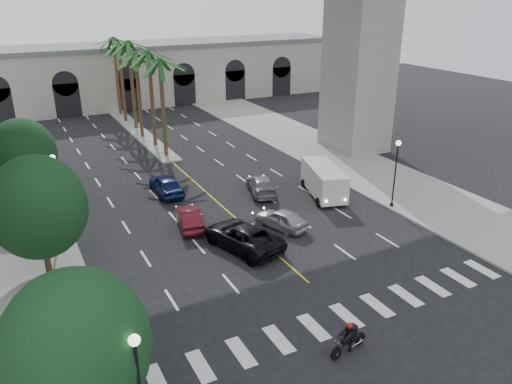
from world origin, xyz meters
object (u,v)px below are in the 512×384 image
object	(u,v)px
lamp_post_right	(396,168)
car_c	(243,236)
traffic_signal_near	(126,358)
pedestrian_a	(71,297)
car_b	(189,218)
lamp_post_left_far	(57,185)
car_a	(281,219)
traffic_signal_far	(104,304)
car_d	(261,185)
motorcycle_rider	(350,338)
car_e	(166,185)
cargo_van	(324,180)

from	to	relation	value
lamp_post_right	car_c	size ratio (longest dim) A/B	0.91
traffic_signal_near	pedestrian_a	bearing A→B (deg)	98.33
car_b	lamp_post_left_far	bearing A→B (deg)	-16.27
car_a	car_b	distance (m)	6.45
traffic_signal_far	car_d	size ratio (longest dim) A/B	0.75
motorcycle_rider	car_d	bearing A→B (deg)	62.52
lamp_post_right	car_b	distance (m)	15.62
motorcycle_rider	lamp_post_right	bearing A→B (deg)	30.86
car_e	cargo_van	size ratio (longest dim) A/B	0.77
traffic_signal_near	cargo_van	xyz separation A→B (m)	(19.41, 14.88, -1.14)
lamp_post_left_far	car_b	distance (m)	9.22
car_b	lamp_post_right	bearing A→B (deg)	175.59
lamp_post_right	car_b	bearing A→B (deg)	164.99
traffic_signal_far	cargo_van	size ratio (longest dim) A/B	0.59
traffic_signal_near	cargo_van	world-z (taller)	traffic_signal_near
lamp_post_right	pedestrian_a	world-z (taller)	lamp_post_right
lamp_post_left_far	car_c	distance (m)	13.25
traffic_signal_near	cargo_van	size ratio (longest dim) A/B	0.59
car_a	cargo_van	xyz separation A→B (m)	(5.94, 3.48, 0.68)
cargo_van	traffic_signal_far	bearing A→B (deg)	-134.45
car_e	cargo_van	bearing A→B (deg)	151.65
traffic_signal_near	car_c	distance (m)	14.13
lamp_post_right	pedestrian_a	distance (m)	24.08
car_c	car_d	size ratio (longest dim) A/B	1.21
lamp_post_left_far	car_b	bearing A→B (deg)	-26.87
lamp_post_right	car_a	bearing A→B (deg)	174.41
traffic_signal_far	car_b	bearing A→B (deg)	53.34
lamp_post_left_far	traffic_signal_near	distance (m)	18.51
car_a	car_e	size ratio (longest dim) A/B	0.85
car_c	car_d	xyz separation A→B (m)	(5.47, 7.79, -0.11)
motorcycle_rider	car_a	bearing A→B (deg)	62.27
cargo_van	lamp_post_right	bearing A→B (deg)	-36.84
traffic_signal_far	car_b	world-z (taller)	traffic_signal_far
lamp_post_left_far	motorcycle_rider	xyz separation A→B (m)	(9.85, -19.73, -2.49)
lamp_post_right	car_a	xyz separation A→B (m)	(-9.23, 0.90, -2.54)
motorcycle_rider	pedestrian_a	bearing A→B (deg)	129.76
traffic_signal_near	car_d	bearing A→B (deg)	49.41
lamp_post_right	car_a	distance (m)	9.61
lamp_post_right	car_e	distance (m)	18.09
traffic_signal_near	car_a	bearing A→B (deg)	40.24
traffic_signal_near	motorcycle_rider	world-z (taller)	traffic_signal_near
car_a	pedestrian_a	distance (m)	15.09
car_c	car_d	distance (m)	9.52
traffic_signal_far	motorcycle_rider	xyz separation A→B (m)	(9.75, -5.23, -1.78)
traffic_signal_near	car_b	size ratio (longest dim) A/B	0.85
lamp_post_right	traffic_signal_near	size ratio (longest dim) A/B	1.47
car_a	car_e	xyz separation A→B (m)	(-5.18, 9.77, 0.12)
lamp_post_left_far	car_d	bearing A→B (deg)	-2.51
car_b	pedestrian_a	bearing A→B (deg)	48.56
car_c	lamp_post_right	bearing A→B (deg)	165.81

